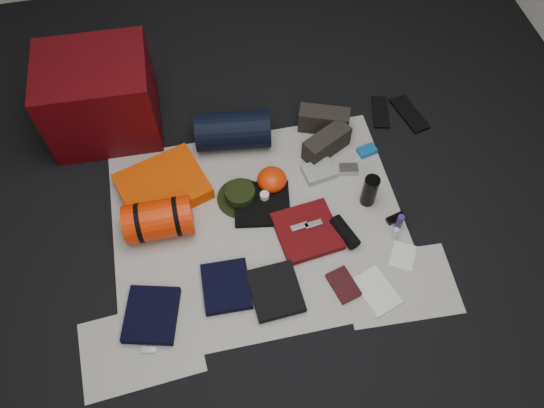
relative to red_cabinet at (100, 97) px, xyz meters
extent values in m
cube|color=black|center=(0.77, -0.89, -0.27)|extent=(4.50, 4.50, 0.02)
cube|color=silver|center=(0.77, -0.89, -0.26)|extent=(1.60, 1.30, 0.01)
cube|color=silver|center=(0.07, -1.44, -0.26)|extent=(0.61, 0.44, 0.00)
cube|color=silver|center=(1.42, -1.39, -0.26)|extent=(0.60, 0.43, 0.00)
cube|color=#4B050A|center=(0.00, 0.00, 0.00)|extent=(0.64, 0.54, 0.52)
cube|color=#F24702|center=(0.28, -0.55, -0.21)|extent=(0.56, 0.51, 0.09)
cylinder|color=red|center=(0.24, -0.81, -0.15)|extent=(0.36, 0.22, 0.21)
cylinder|color=black|center=(0.14, -0.81, -0.15)|extent=(0.02, 0.22, 0.22)
cylinder|color=black|center=(0.34, -0.81, -0.15)|extent=(0.03, 0.22, 0.22)
cylinder|color=black|center=(0.73, -0.29, -0.14)|extent=(0.47, 0.28, 0.23)
cylinder|color=black|center=(0.70, -0.70, -0.25)|extent=(0.34, 0.34, 0.01)
cylinder|color=black|center=(0.70, -0.70, -0.21)|extent=(0.17, 0.17, 0.08)
cube|color=#292320|center=(1.26, -0.47, -0.18)|extent=(0.32, 0.24, 0.15)
cube|color=#292320|center=(1.29, -0.29, -0.18)|extent=(0.32, 0.21, 0.15)
cube|color=black|center=(1.69, -0.24, -0.25)|extent=(0.15, 0.27, 0.01)
cube|color=black|center=(1.86, -0.30, -0.25)|extent=(0.18, 0.32, 0.02)
cube|color=black|center=(0.14, -1.30, -0.23)|extent=(0.32, 0.35, 0.05)
cube|color=black|center=(0.53, -1.23, -0.23)|extent=(0.25, 0.28, 0.04)
cube|color=black|center=(0.77, -1.30, -0.23)|extent=(0.26, 0.30, 0.04)
cube|color=black|center=(0.81, -0.77, -0.24)|extent=(0.35, 0.34, 0.03)
cube|color=#5A090D|center=(1.02, -1.00, -0.23)|extent=(0.36, 0.36, 0.04)
ellipsoid|color=red|center=(0.89, -0.65, -0.20)|extent=(0.22, 0.22, 0.11)
cube|color=#929991|center=(1.18, -0.63, -0.23)|extent=(0.20, 0.16, 0.04)
cylinder|color=black|center=(1.40, -0.86, -0.15)|extent=(0.10, 0.10, 0.21)
cylinder|color=black|center=(1.21, -1.05, -0.22)|extent=(0.14, 0.21, 0.08)
cube|color=#A6A5AA|center=(1.35, -0.65, -0.23)|extent=(0.12, 0.08, 0.04)
cube|color=#105B9C|center=(1.50, -0.53, -0.24)|extent=(0.12, 0.09, 0.03)
cylinder|color=navy|center=(1.52, -1.06, -0.20)|extent=(0.05, 0.05, 0.11)
cylinder|color=silver|center=(1.48, -1.12, -0.21)|extent=(0.03, 0.03, 0.08)
cube|color=black|center=(1.13, -1.34, -0.24)|extent=(0.16, 0.20, 0.03)
cube|color=silver|center=(1.29, -1.41, -0.25)|extent=(0.23, 0.28, 0.01)
cube|color=silver|center=(1.49, -1.24, -0.25)|extent=(0.19, 0.20, 0.01)
cube|color=black|center=(1.52, -1.02, -0.24)|extent=(0.11, 0.07, 0.03)
cube|color=#A6A5AA|center=(0.11, -1.45, -0.25)|extent=(0.08, 0.08, 0.01)
cylinder|color=silver|center=(0.83, -0.74, -0.21)|extent=(0.05, 0.05, 0.04)
cube|color=#A6A5AA|center=(0.98, -0.98, -0.20)|extent=(0.10, 0.05, 0.01)
cube|color=#A6A5AA|center=(1.06, -0.98, -0.20)|extent=(0.10, 0.05, 0.01)
camera|label=1|loc=(0.54, -2.32, 2.32)|focal=35.00mm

